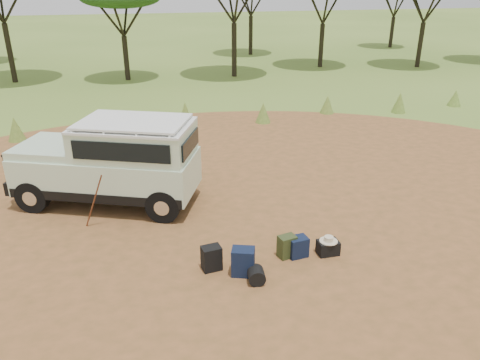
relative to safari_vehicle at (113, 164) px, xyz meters
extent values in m
plane|color=#597A2B|center=(2.60, -2.43, -1.06)|extent=(140.00, 140.00, 0.00)
cylinder|color=#985B32|center=(2.60, -2.43, -1.06)|extent=(23.00, 23.00, 0.01)
cone|color=#597A2B|center=(-3.40, 5.87, -0.63)|extent=(0.60, 0.60, 0.85)
cone|color=#597A2B|center=(-0.40, 6.77, -0.71)|extent=(0.60, 0.60, 0.70)
cone|color=#597A2B|center=(2.60, 6.37, -0.61)|extent=(0.60, 0.60, 0.90)
cone|color=#597A2B|center=(5.60, 5.97, -0.66)|extent=(0.60, 0.60, 0.80)
cone|color=#597A2B|center=(8.60, 6.67, -0.68)|extent=(0.60, 0.60, 0.75)
cone|color=#597A2B|center=(11.60, 6.07, -0.63)|extent=(0.60, 0.60, 0.85)
cone|color=#597A2B|center=(14.60, 6.47, -0.71)|extent=(0.60, 0.60, 0.70)
cylinder|color=black|center=(-5.40, 16.57, 0.47)|extent=(0.28, 0.28, 3.06)
cylinder|color=black|center=(0.60, 15.77, 0.11)|extent=(0.28, 0.28, 2.34)
cylinder|color=black|center=(6.60, 15.37, 0.40)|extent=(0.28, 0.28, 2.93)
cylinder|color=black|center=(12.60, 17.07, 0.25)|extent=(0.28, 0.28, 2.61)
cylinder|color=black|center=(18.60, 15.57, 0.29)|extent=(0.28, 0.28, 2.70)
cylinder|color=black|center=(9.60, 23.07, 0.29)|extent=(0.28, 0.28, 2.70)
cylinder|color=black|center=(21.60, 24.07, 0.11)|extent=(0.28, 0.28, 2.34)
cube|color=silver|center=(-0.14, 0.06, -0.20)|extent=(4.69, 3.30, 0.92)
cube|color=black|center=(-0.14, 0.06, -0.54)|extent=(4.63, 3.30, 0.23)
cube|color=silver|center=(0.58, -0.24, 0.62)|extent=(3.14, 2.61, 0.72)
cube|color=white|center=(0.58, -0.24, 1.01)|extent=(3.15, 2.64, 0.06)
cube|color=white|center=(0.58, -0.24, 1.11)|extent=(2.91, 2.46, 0.05)
cube|color=silver|center=(-1.40, 0.58, 0.36)|extent=(2.12, 2.16, 0.19)
cube|color=black|center=(-0.65, 0.27, 0.66)|extent=(0.71, 1.41, 0.51)
cube|color=black|center=(0.25, -1.05, 0.66)|extent=(2.13, 0.91, 0.43)
cube|color=black|center=(0.91, 0.57, 0.66)|extent=(2.13, 0.91, 0.43)
cube|color=black|center=(1.84, -0.76, 0.62)|extent=(0.59, 1.34, 0.40)
cube|color=black|center=(-2.20, 0.90, -0.48)|extent=(0.79, 1.67, 0.33)
cylinder|color=black|center=(-2.31, 0.95, 0.29)|extent=(0.54, 1.18, 0.07)
cylinder|color=black|center=(-2.31, 0.95, -0.22)|extent=(0.54, 1.18, 0.07)
cylinder|color=silver|center=(-2.43, 0.71, 0.10)|extent=(0.14, 0.22, 0.21)
cylinder|color=silver|center=(-2.22, 1.21, 0.10)|extent=(0.14, 0.22, 0.21)
cube|color=white|center=(-2.27, 0.93, -0.36)|extent=(0.19, 0.39, 0.12)
cylinder|color=black|center=(-0.25, 1.02, 0.55)|extent=(0.10, 0.10, 0.80)
cylinder|color=black|center=(-1.95, -0.04, -0.65)|extent=(0.85, 0.56, 0.81)
cylinder|color=black|center=(-1.36, 1.40, -0.65)|extent=(0.85, 0.56, 0.81)
cylinder|color=black|center=(1.08, -1.29, -0.65)|extent=(0.85, 0.56, 0.81)
cylinder|color=black|center=(1.67, 0.15, -0.65)|extent=(0.85, 0.56, 0.81)
cylinder|color=#5F2616|center=(-0.44, -1.20, -0.40)|extent=(0.53, 0.25, 1.32)
cube|color=black|center=(1.81, -3.48, -0.81)|extent=(0.41, 0.32, 0.50)
cube|color=#101C33|center=(2.37, -3.80, -0.78)|extent=(0.51, 0.43, 0.57)
cube|color=#2D3B1B|center=(3.39, -3.41, -0.82)|extent=(0.39, 0.32, 0.48)
cube|color=#101C33|center=(3.61, -3.44, -0.84)|extent=(0.42, 0.34, 0.44)
cube|color=black|center=(4.25, -3.51, -0.91)|extent=(0.43, 0.31, 0.30)
cylinder|color=black|center=(2.55, -4.12, -0.90)|extent=(0.36, 0.36, 0.32)
cylinder|color=beige|center=(4.25, -3.51, -0.75)|extent=(0.37, 0.37, 0.02)
cylinder|color=beige|center=(4.25, -3.51, -0.69)|extent=(0.19, 0.19, 0.09)
camera|label=1|loc=(0.54, -11.14, 4.23)|focal=35.00mm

